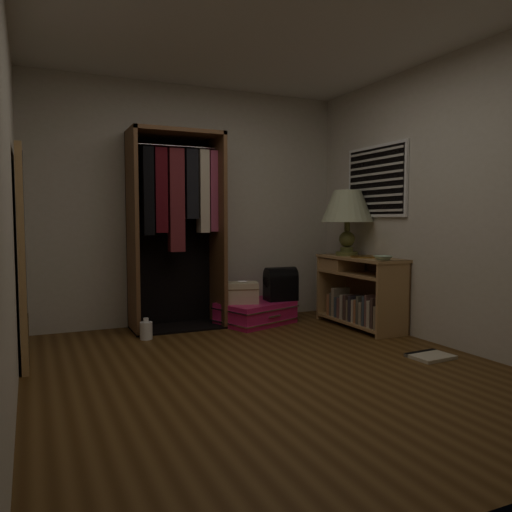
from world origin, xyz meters
name	(u,v)px	position (x,y,z in m)	size (l,w,h in m)	color
ground	(272,370)	(0.00, 0.00, 0.00)	(4.00, 4.00, 0.00)	#513417
room_walls	(279,172)	(0.08, 0.04, 1.50)	(3.52, 4.02, 2.60)	beige
console_bookshelf	(358,290)	(1.54, 1.03, 0.39)	(0.42, 1.12, 0.75)	#AB8352
open_wardrobe	(177,213)	(-0.23, 1.77, 1.21)	(0.95, 0.50, 2.05)	brown
floor_mirror	(23,257)	(-1.70, 1.00, 0.85)	(0.06, 0.80, 1.70)	tan
pink_suitcase	(256,313)	(0.59, 1.60, 0.12)	(0.94, 0.81, 0.24)	#D91A64
train_case	(242,293)	(0.43, 1.59, 0.36)	(0.39, 0.32, 0.24)	#C5B896
black_bag	(281,283)	(0.89, 1.59, 0.43)	(0.36, 0.24, 0.37)	black
table_lamp	(347,208)	(1.54, 1.25, 1.27)	(0.71, 0.71, 0.72)	#50582A
brass_tray	(365,256)	(1.54, 0.93, 0.76)	(0.38, 0.38, 0.02)	#B48E45
ceramic_bowl	(383,258)	(1.49, 0.57, 0.77)	(0.17, 0.17, 0.04)	#B2D6B8
white_jug	(146,330)	(-0.66, 1.38, 0.09)	(0.15, 0.15, 0.21)	white
floor_book	(429,356)	(1.35, -0.22, 0.01)	(0.35, 0.29, 0.03)	beige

